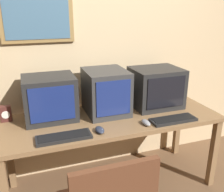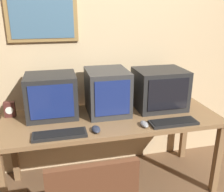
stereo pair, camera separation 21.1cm
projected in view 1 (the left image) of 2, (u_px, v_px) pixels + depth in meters
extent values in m
cube|color=#D1B284|center=(96.00, 43.00, 2.39)|extent=(8.00, 0.05, 2.60)
cube|color=olive|center=(37.00, 16.00, 2.10)|extent=(0.61, 0.02, 0.44)
cube|color=#42667F|center=(37.00, 16.00, 2.09)|extent=(0.54, 0.01, 0.38)
cube|color=olive|center=(112.00, 119.00, 2.19)|extent=(1.89, 0.69, 0.04)
cube|color=olive|center=(213.00, 153.00, 2.32)|extent=(0.06, 0.06, 0.68)
cube|color=olive|center=(9.00, 155.00, 2.29)|extent=(0.06, 0.06, 0.68)
cube|color=olive|center=(177.00, 126.00, 2.85)|extent=(0.06, 0.06, 0.68)
cube|color=black|center=(50.00, 98.00, 2.11)|extent=(0.43, 0.36, 0.37)
cube|color=navy|center=(52.00, 104.00, 1.94)|extent=(0.35, 0.01, 0.28)
cube|color=#333333|center=(106.00, 92.00, 2.23)|extent=(0.36, 0.41, 0.39)
cube|color=navy|center=(114.00, 98.00, 2.04)|extent=(0.29, 0.01, 0.30)
cube|color=black|center=(156.00, 87.00, 2.38)|extent=(0.45, 0.37, 0.37)
cube|color=black|center=(166.00, 93.00, 2.21)|extent=(0.37, 0.01, 0.28)
cube|color=black|center=(64.00, 137.00, 1.82)|extent=(0.40, 0.14, 0.02)
cube|color=black|center=(64.00, 136.00, 1.82)|extent=(0.37, 0.12, 0.00)
cube|color=black|center=(173.00, 120.00, 2.11)|extent=(0.40, 0.14, 0.02)
cube|color=black|center=(173.00, 118.00, 2.10)|extent=(0.37, 0.12, 0.00)
ellipsoid|color=#282D3D|center=(100.00, 130.00, 1.91)|extent=(0.07, 0.12, 0.04)
ellipsoid|color=gray|center=(146.00, 123.00, 2.04)|extent=(0.06, 0.12, 0.04)
cube|color=#4C231E|center=(6.00, 114.00, 2.08)|extent=(0.09, 0.05, 0.14)
cylinder|color=white|center=(6.00, 115.00, 2.06)|extent=(0.06, 0.00, 0.06)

